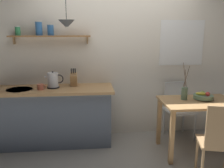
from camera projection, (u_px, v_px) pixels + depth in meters
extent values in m
plane|color=gray|center=(120.00, 149.00, 3.57)|extent=(14.00, 14.00, 0.00)
cube|color=silver|center=(128.00, 55.00, 3.93)|extent=(6.80, 0.10, 2.70)
cube|color=white|center=(182.00, 43.00, 3.91)|extent=(0.73, 0.01, 0.73)
cube|color=silver|center=(182.00, 43.00, 3.92)|extent=(0.67, 0.01, 0.67)
cube|color=slate|center=(54.00, 117.00, 3.69)|extent=(1.74, 0.52, 0.85)
cube|color=tan|center=(52.00, 90.00, 3.58)|extent=(1.83, 0.63, 0.04)
cylinder|color=#B7BABF|center=(20.00, 90.00, 3.51)|extent=(0.38, 0.38, 0.01)
cube|color=#9E6B3D|center=(50.00, 36.00, 3.59)|extent=(1.21, 0.18, 0.02)
cube|color=#99754C|center=(14.00, 40.00, 3.63)|extent=(0.02, 0.06, 0.12)
cube|color=#99754C|center=(87.00, 40.00, 3.73)|extent=(0.02, 0.06, 0.12)
cylinder|color=#388E56|center=(18.00, 31.00, 3.53)|extent=(0.08, 0.08, 0.12)
cylinder|color=silver|center=(17.00, 27.00, 3.52)|extent=(0.08, 0.08, 0.01)
cylinder|color=#3366A3|center=(39.00, 29.00, 3.55)|extent=(0.10, 0.10, 0.19)
cylinder|color=silver|center=(38.00, 22.00, 3.53)|extent=(0.10, 0.10, 0.01)
cylinder|color=#3366A3|center=(51.00, 30.00, 3.57)|extent=(0.09, 0.09, 0.15)
cylinder|color=silver|center=(50.00, 25.00, 3.55)|extent=(0.10, 0.10, 0.01)
cylinder|color=#BC4238|center=(51.00, 31.00, 3.58)|extent=(0.08, 0.08, 0.12)
cylinder|color=silver|center=(51.00, 27.00, 3.56)|extent=(0.08, 0.08, 0.01)
cube|color=tan|center=(199.00, 102.00, 3.36)|extent=(1.03, 0.68, 0.03)
cube|color=tan|center=(172.00, 138.00, 3.12)|extent=(0.06, 0.06, 0.74)
cube|color=tan|center=(159.00, 121.00, 3.68)|extent=(0.06, 0.06, 0.74)
cube|color=tan|center=(217.00, 119.00, 3.76)|extent=(0.06, 0.06, 0.74)
cube|color=tan|center=(216.00, 143.00, 2.80)|extent=(0.49, 0.47, 0.03)
cube|color=tan|center=(223.00, 128.00, 2.57)|extent=(0.36, 0.11, 0.49)
cylinder|color=tan|center=(197.00, 153.00, 3.03)|extent=(0.03, 0.03, 0.44)
cylinder|color=tan|center=(202.00, 167.00, 2.72)|extent=(0.03, 0.03, 0.44)
cube|color=silver|center=(180.00, 111.00, 3.90)|extent=(0.49, 0.47, 0.03)
cube|color=silver|center=(175.00, 94.00, 4.03)|extent=(0.38, 0.08, 0.43)
cylinder|color=silver|center=(174.00, 130.00, 3.74)|extent=(0.03, 0.03, 0.44)
cylinder|color=silver|center=(195.00, 127.00, 3.83)|extent=(0.03, 0.03, 0.44)
cylinder|color=silver|center=(164.00, 122.00, 4.07)|extent=(0.03, 0.03, 0.44)
cylinder|color=silver|center=(183.00, 120.00, 4.16)|extent=(0.03, 0.03, 0.44)
cylinder|color=slate|center=(203.00, 99.00, 3.43)|extent=(0.12, 0.12, 0.01)
cylinder|color=slate|center=(203.00, 97.00, 3.42)|extent=(0.28, 0.28, 0.05)
ellipsoid|color=yellow|center=(201.00, 94.00, 3.41)|extent=(0.16, 0.12, 0.04)
sphere|color=red|center=(208.00, 94.00, 3.37)|extent=(0.06, 0.06, 0.06)
sphere|color=#8EA84C|center=(203.00, 93.00, 3.44)|extent=(0.06, 0.06, 0.06)
cylinder|color=#567056|center=(184.00, 94.00, 3.40)|extent=(0.09, 0.09, 0.18)
cylinder|color=brown|center=(185.00, 75.00, 3.35)|extent=(0.07, 0.01, 0.35)
cylinder|color=brown|center=(185.00, 79.00, 3.36)|extent=(0.01, 0.03, 0.25)
cylinder|color=brown|center=(186.00, 77.00, 3.34)|extent=(0.08, 0.02, 0.31)
cylinder|color=black|center=(53.00, 87.00, 3.60)|extent=(0.18, 0.18, 0.02)
cylinder|color=silver|center=(53.00, 80.00, 3.57)|extent=(0.16, 0.16, 0.21)
sphere|color=black|center=(53.00, 72.00, 3.55)|extent=(0.02, 0.02, 0.02)
cone|color=silver|center=(46.00, 77.00, 3.55)|extent=(0.04, 0.04, 0.04)
torus|color=black|center=(59.00, 79.00, 3.58)|extent=(0.14, 0.02, 0.14)
cube|color=tan|center=(74.00, 79.00, 3.70)|extent=(0.10, 0.18, 0.21)
cylinder|color=black|center=(71.00, 71.00, 3.63)|extent=(0.02, 0.04, 0.08)
cylinder|color=black|center=(73.00, 71.00, 3.63)|extent=(0.02, 0.04, 0.08)
cylinder|color=black|center=(75.00, 71.00, 3.63)|extent=(0.02, 0.04, 0.08)
cylinder|color=#C6664C|center=(40.00, 87.00, 3.47)|extent=(0.09, 0.09, 0.09)
torus|color=#C6664C|center=(44.00, 87.00, 3.47)|extent=(0.06, 0.01, 0.06)
cylinder|color=black|center=(66.00, 4.00, 3.32)|extent=(0.01, 0.01, 0.43)
cone|color=#4C5156|center=(67.00, 24.00, 3.38)|extent=(0.23, 0.23, 0.12)
sphere|color=white|center=(67.00, 27.00, 3.39)|extent=(0.04, 0.04, 0.04)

